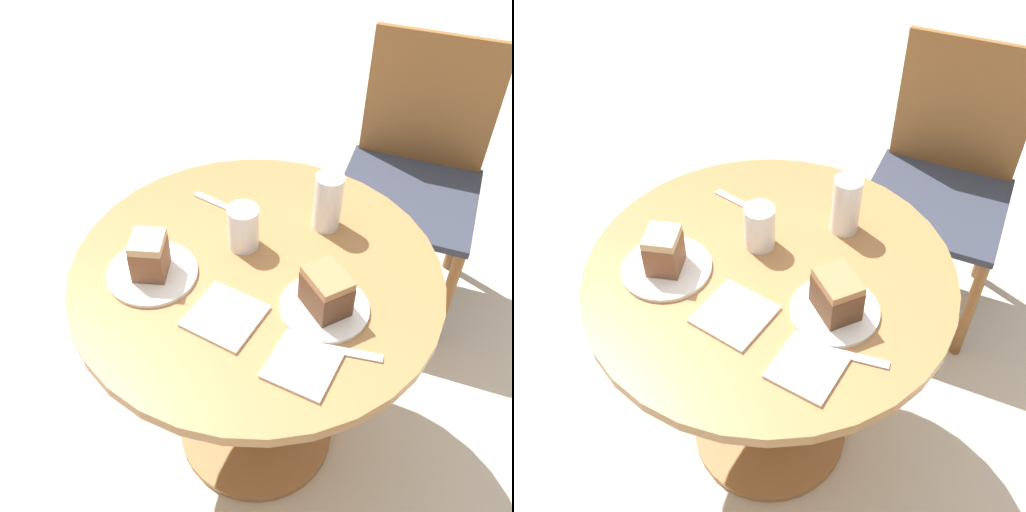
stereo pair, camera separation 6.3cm
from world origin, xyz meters
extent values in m
plane|color=beige|center=(0.00, 0.00, 0.00)|extent=(8.00, 8.00, 0.00)
cylinder|color=#9E6B3D|center=(0.00, 0.00, 0.01)|extent=(0.47, 0.47, 0.03)
cylinder|color=#9E6B3D|center=(0.00, 0.00, 0.36)|extent=(0.09, 0.09, 0.67)
cylinder|color=#9E6B3D|center=(0.00, 0.00, 0.71)|extent=(0.86, 0.86, 0.03)
cylinder|color=brown|center=(-0.04, 0.54, 0.22)|extent=(0.04, 0.04, 0.44)
cylinder|color=brown|center=(0.36, 0.62, 0.22)|extent=(0.04, 0.04, 0.44)
cylinder|color=brown|center=(-0.11, 0.94, 0.22)|extent=(0.04, 0.04, 0.44)
cylinder|color=brown|center=(0.29, 1.01, 0.22)|extent=(0.04, 0.04, 0.44)
cube|color=#2D3342|center=(0.13, 0.78, 0.45)|extent=(0.52, 0.52, 0.03)
cube|color=brown|center=(0.09, 0.99, 0.69)|extent=(0.43, 0.10, 0.46)
cylinder|color=white|center=(0.19, -0.03, 0.73)|extent=(0.19, 0.19, 0.01)
cylinder|color=white|center=(-0.19, -0.14, 0.73)|extent=(0.21, 0.21, 0.01)
cube|color=brown|center=(0.19, -0.03, 0.78)|extent=(0.12, 0.12, 0.08)
cube|color=#9E6B42|center=(0.19, -0.03, 0.82)|extent=(0.12, 0.11, 0.02)
cube|color=brown|center=(-0.19, -0.14, 0.78)|extent=(0.10, 0.10, 0.08)
cube|color=tan|center=(-0.19, -0.14, 0.83)|extent=(0.10, 0.10, 0.02)
cylinder|color=silver|center=(0.07, 0.22, 0.77)|extent=(0.06, 0.06, 0.09)
cylinder|color=white|center=(0.07, 0.22, 0.80)|extent=(0.07, 0.07, 0.15)
cylinder|color=silver|center=(-0.07, 0.05, 0.76)|extent=(0.07, 0.07, 0.07)
cylinder|color=white|center=(-0.07, 0.05, 0.78)|extent=(0.07, 0.07, 0.11)
cube|color=silver|center=(0.02, -0.16, 0.73)|extent=(0.14, 0.14, 0.01)
cube|color=silver|center=(0.28, -0.11, 0.73)|extent=(0.15, 0.06, 0.00)
cube|color=silver|center=(-0.21, 0.15, 0.73)|extent=(0.13, 0.02, 0.00)
cube|color=silver|center=(0.22, -0.19, 0.73)|extent=(0.14, 0.14, 0.01)
camera|label=1|loc=(0.49, -0.83, 1.71)|focal=42.00mm
camera|label=2|loc=(0.54, -0.79, 1.71)|focal=42.00mm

